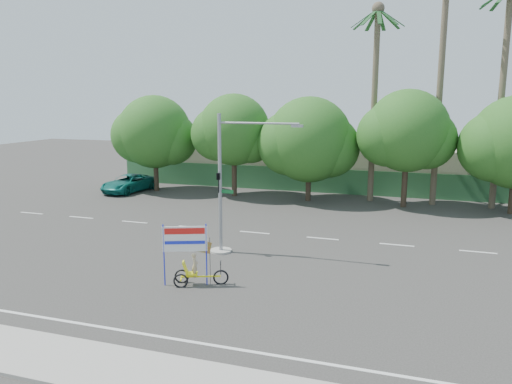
% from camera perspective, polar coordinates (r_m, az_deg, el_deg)
% --- Properties ---
extents(ground, '(120.00, 120.00, 0.00)m').
position_cam_1_polar(ground, '(21.35, -1.79, -10.54)').
color(ground, '#33302D').
rests_on(ground, ground).
extents(sidewalk_near, '(50.00, 2.40, 0.12)m').
position_cam_1_polar(sidewalk_near, '(15.19, -12.06, -19.93)').
color(sidewalk_near, gray).
rests_on(sidewalk_near, ground).
extents(fence, '(38.00, 0.08, 2.00)m').
position_cam_1_polar(fence, '(41.32, 8.37, 1.24)').
color(fence, '#336B3D').
rests_on(fence, ground).
extents(building_left, '(12.00, 8.00, 4.00)m').
position_cam_1_polar(building_left, '(48.09, -2.51, 3.88)').
color(building_left, beige).
rests_on(building_left, ground).
extents(building_right, '(14.00, 8.00, 3.60)m').
position_cam_1_polar(building_right, '(45.11, 19.46, 2.56)').
color(building_right, beige).
rests_on(building_right, ground).
extents(tree_far_left, '(7.14, 6.00, 7.96)m').
position_cam_1_polar(tree_far_left, '(42.31, -11.57, 6.49)').
color(tree_far_left, '#473828').
rests_on(tree_far_left, ground).
extents(tree_left, '(6.66, 5.60, 8.07)m').
position_cam_1_polar(tree_left, '(39.31, -2.60, 6.82)').
color(tree_left, '#473828').
rests_on(tree_left, ground).
extents(tree_center, '(7.62, 6.40, 7.85)m').
position_cam_1_polar(tree_center, '(37.67, 6.01, 5.70)').
color(tree_center, '#473828').
rests_on(tree_center, ground).
extents(tree_right, '(6.90, 5.80, 8.36)m').
position_cam_1_polar(tree_right, '(36.79, 16.83, 6.38)').
color(tree_right, '#473828').
rests_on(tree_right, ground).
extents(palm_tall, '(3.73, 3.79, 17.45)m').
position_cam_1_polar(palm_tall, '(38.31, 20.48, 14.16)').
color(palm_tall, '#70604C').
rests_on(palm_tall, ground).
extents(palm_mid, '(3.73, 3.79, 15.45)m').
position_cam_1_polar(palm_mid, '(38.58, 26.45, 12.11)').
color(palm_mid, '#70604C').
rests_on(palm_mid, ground).
extents(palm_short, '(3.73, 3.79, 14.45)m').
position_cam_1_polar(palm_short, '(38.35, 13.45, 12.13)').
color(palm_short, '#70604C').
rests_on(palm_short, ground).
extents(traffic_signal, '(4.72, 1.10, 7.00)m').
position_cam_1_polar(traffic_signal, '(24.87, -3.48, -0.47)').
color(traffic_signal, gray).
rests_on(traffic_signal, ground).
extents(trike_billboard, '(2.55, 1.22, 2.67)m').
position_cam_1_polar(trike_billboard, '(21.15, -7.37, -7.74)').
color(trike_billboard, black).
rests_on(trike_billboard, ground).
extents(pickup_truck, '(3.05, 5.45, 1.44)m').
position_cam_1_polar(pickup_truck, '(42.85, -14.37, 0.97)').
color(pickup_truck, '#0E675D').
rests_on(pickup_truck, ground).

